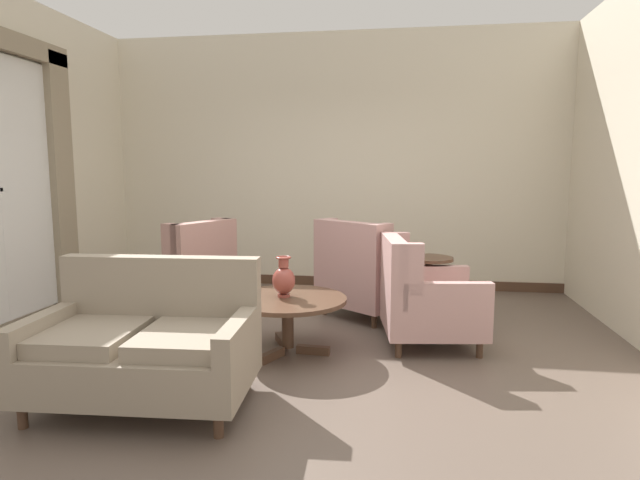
{
  "coord_description": "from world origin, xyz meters",
  "views": [
    {
      "loc": [
        0.87,
        -4.07,
        1.53
      ],
      "look_at": [
        0.15,
        0.69,
        0.89
      ],
      "focal_mm": 29.84,
      "sensor_mm": 36.0,
      "label": 1
    }
  ],
  "objects_px": {
    "armchair_near_window": "(422,298)",
    "side_table": "(428,285)",
    "armchair_beside_settee": "(364,276)",
    "settee": "(145,345)",
    "porcelain_vase": "(284,279)",
    "armchair_near_sideboard": "(189,278)",
    "coffee_table": "(288,306)"
  },
  "relations": [
    {
      "from": "porcelain_vase",
      "to": "settee",
      "type": "bearing_deg",
      "value": -121.03
    },
    {
      "from": "coffee_table",
      "to": "settee",
      "type": "distance_m",
      "value": 1.32
    },
    {
      "from": "armchair_near_window",
      "to": "side_table",
      "type": "bearing_deg",
      "value": -16.17
    },
    {
      "from": "armchair_beside_settee",
      "to": "armchair_near_window",
      "type": "height_order",
      "value": "armchair_beside_settee"
    },
    {
      "from": "armchair_near_sideboard",
      "to": "side_table",
      "type": "xyz_separation_m",
      "value": [
        2.39,
        0.15,
        -0.03
      ]
    },
    {
      "from": "porcelain_vase",
      "to": "armchair_beside_settee",
      "type": "distance_m",
      "value": 1.33
    },
    {
      "from": "armchair_near_window",
      "to": "coffee_table",
      "type": "bearing_deg",
      "value": 101.09
    },
    {
      "from": "coffee_table",
      "to": "settee",
      "type": "relative_size",
      "value": 0.69
    },
    {
      "from": "porcelain_vase",
      "to": "armchair_near_sideboard",
      "type": "relative_size",
      "value": 0.33
    },
    {
      "from": "armchair_near_window",
      "to": "armchair_near_sideboard",
      "type": "bearing_deg",
      "value": 72.1
    },
    {
      "from": "settee",
      "to": "armchair_near_sideboard",
      "type": "xyz_separation_m",
      "value": [
        -0.48,
        1.9,
        0.05
      ]
    },
    {
      "from": "settee",
      "to": "side_table",
      "type": "bearing_deg",
      "value": 43.64
    },
    {
      "from": "porcelain_vase",
      "to": "side_table",
      "type": "distance_m",
      "value": 1.56
    },
    {
      "from": "settee",
      "to": "armchair_near_window",
      "type": "relative_size",
      "value": 1.51
    },
    {
      "from": "armchair_near_window",
      "to": "side_table",
      "type": "distance_m",
      "value": 0.56
    },
    {
      "from": "armchair_near_window",
      "to": "armchair_near_sideboard",
      "type": "height_order",
      "value": "armchair_near_sideboard"
    },
    {
      "from": "porcelain_vase",
      "to": "settee",
      "type": "xyz_separation_m",
      "value": [
        -0.68,
        -1.13,
        -0.23
      ]
    },
    {
      "from": "porcelain_vase",
      "to": "side_table",
      "type": "xyz_separation_m",
      "value": [
        1.24,
        0.92,
        -0.21
      ]
    },
    {
      "from": "armchair_near_window",
      "to": "side_table",
      "type": "xyz_separation_m",
      "value": [
        0.08,
        0.56,
        0.0
      ]
    },
    {
      "from": "settee",
      "to": "armchair_near_window",
      "type": "height_order",
      "value": "armchair_near_window"
    },
    {
      "from": "armchair_beside_settee",
      "to": "armchair_near_window",
      "type": "relative_size",
      "value": 1.22
    },
    {
      "from": "armchair_near_sideboard",
      "to": "settee",
      "type": "bearing_deg",
      "value": 37.54
    },
    {
      "from": "side_table",
      "to": "coffee_table",
      "type": "bearing_deg",
      "value": -141.79
    },
    {
      "from": "coffee_table",
      "to": "side_table",
      "type": "xyz_separation_m",
      "value": [
        1.2,
        0.95,
        0.01
      ]
    },
    {
      "from": "porcelain_vase",
      "to": "armchair_near_sideboard",
      "type": "xyz_separation_m",
      "value": [
        -1.15,
        0.77,
        -0.18
      ]
    },
    {
      "from": "armchair_beside_settee",
      "to": "settee",
      "type": "bearing_deg",
      "value": 98.42
    },
    {
      "from": "porcelain_vase",
      "to": "armchair_near_window",
      "type": "bearing_deg",
      "value": 17.54
    },
    {
      "from": "armchair_beside_settee",
      "to": "armchair_near_sideboard",
      "type": "relative_size",
      "value": 1.13
    },
    {
      "from": "porcelain_vase",
      "to": "armchair_near_sideboard",
      "type": "bearing_deg",
      "value": 146.29
    },
    {
      "from": "coffee_table",
      "to": "armchair_near_sideboard",
      "type": "xyz_separation_m",
      "value": [
        -1.19,
        0.79,
        0.04
      ]
    },
    {
      "from": "armchair_near_window",
      "to": "armchair_near_sideboard",
      "type": "xyz_separation_m",
      "value": [
        -2.31,
        0.4,
        0.03
      ]
    },
    {
      "from": "settee",
      "to": "side_table",
      "type": "height_order",
      "value": "settee"
    }
  ]
}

